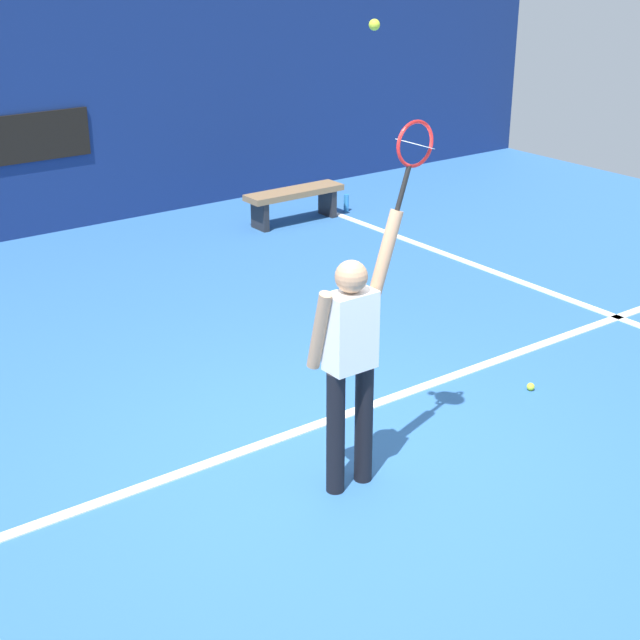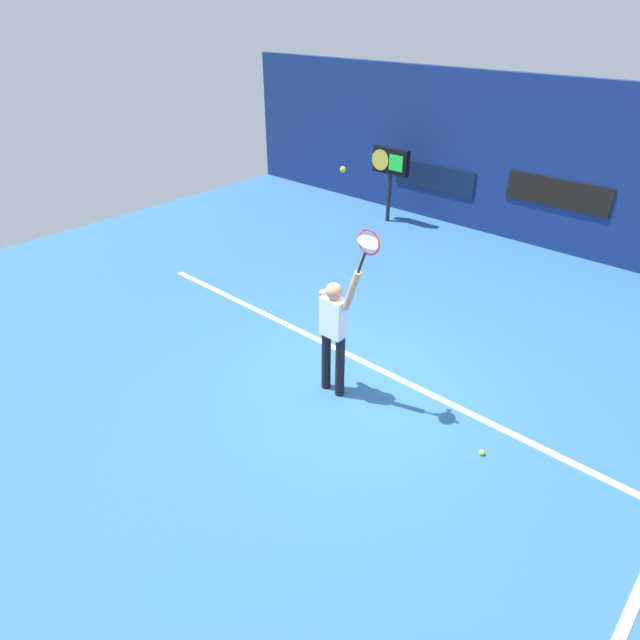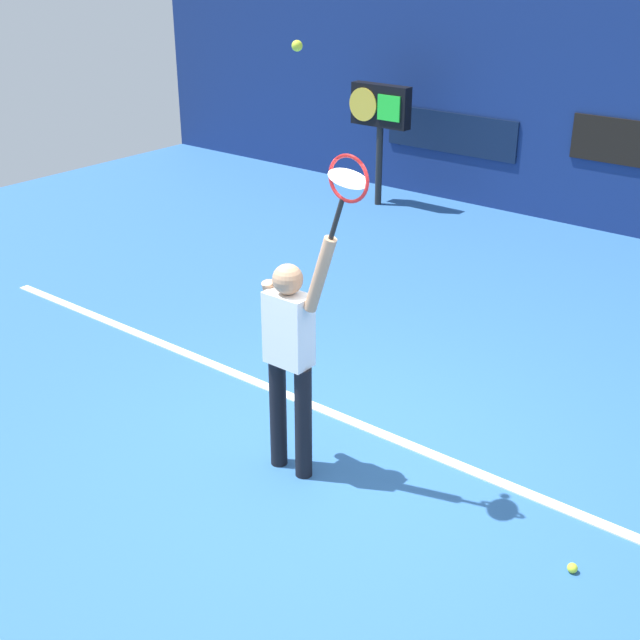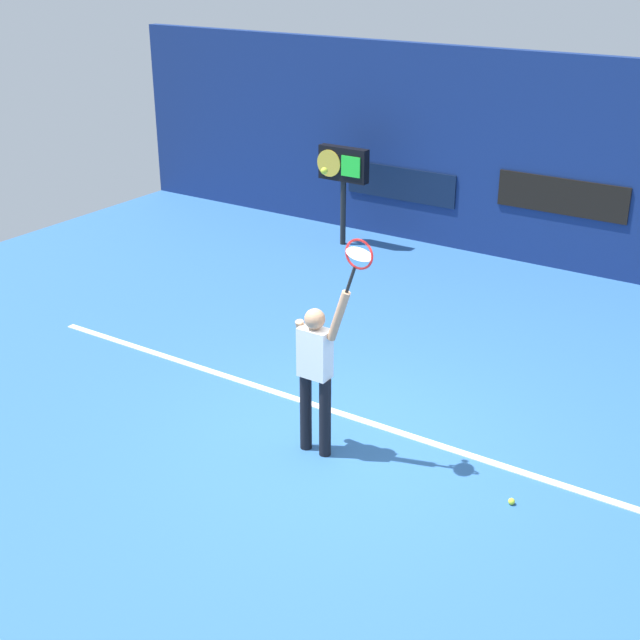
% 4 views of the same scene
% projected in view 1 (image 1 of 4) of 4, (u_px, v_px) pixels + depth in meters
% --- Properties ---
extents(ground_plane, '(18.00, 18.00, 0.00)m').
position_uv_depth(ground_plane, '(338.00, 457.00, 7.24)').
color(ground_plane, '#2D609E').
extents(sponsor_banner_center, '(2.20, 0.03, 0.60)m').
position_uv_depth(sponsor_banner_center, '(4.00, 141.00, 11.72)').
color(sponsor_banner_center, black).
extents(court_baseline, '(10.00, 0.10, 0.01)m').
position_uv_depth(court_baseline, '(300.00, 431.00, 7.60)').
color(court_baseline, white).
rests_on(court_baseline, ground_plane).
extents(court_sideline, '(0.10, 7.00, 0.01)m').
position_uv_depth(court_sideline, '(507.00, 277.00, 10.90)').
color(court_sideline, white).
rests_on(court_sideline, ground_plane).
extents(tennis_player, '(0.67, 0.31, 1.98)m').
position_uv_depth(tennis_player, '(351.00, 356.00, 6.50)').
color(tennis_player, black).
rests_on(tennis_player, ground_plane).
extents(tennis_racket, '(0.40, 0.27, 0.63)m').
position_uv_depth(tennis_racket, '(414.00, 149.00, 6.26)').
color(tennis_racket, black).
extents(tennis_ball, '(0.07, 0.07, 0.07)m').
position_uv_depth(tennis_ball, '(374.00, 25.00, 5.73)').
color(tennis_ball, '#CCE033').
extents(court_bench, '(1.40, 0.36, 0.45)m').
position_uv_depth(court_bench, '(294.00, 198.00, 12.78)').
color(court_bench, olive).
rests_on(court_bench, ground_plane).
extents(water_bottle, '(0.07, 0.07, 0.24)m').
position_uv_depth(water_bottle, '(346.00, 203.00, 13.35)').
color(water_bottle, '#338CD8').
rests_on(water_bottle, ground_plane).
extents(spare_ball, '(0.07, 0.07, 0.07)m').
position_uv_depth(spare_ball, '(531.00, 387.00, 8.26)').
color(spare_ball, '#CCE033').
rests_on(spare_ball, ground_plane).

